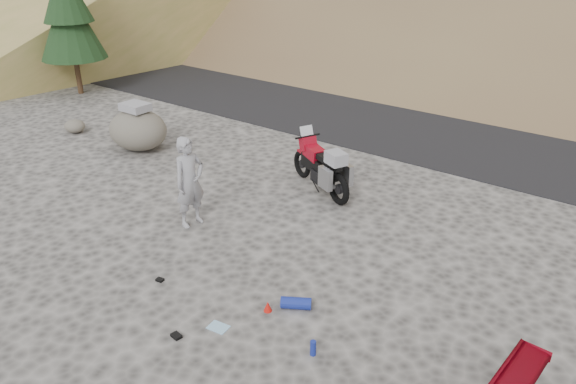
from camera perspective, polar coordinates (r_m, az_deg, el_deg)
name	(u,v)px	position (r m, az deg, el deg)	size (l,w,h in m)	color
ground	(228,241)	(10.70, -6.17, -4.99)	(140.00, 140.00, 0.00)	#403E3B
road	(426,120)	(17.76, 13.85, 7.15)	(120.00, 7.00, 0.05)	black
conifer_verge	(67,8)	(20.80, -21.53, 17.03)	(2.20, 2.20, 5.04)	#332012
motorcycle	(322,168)	(12.35, 3.52, 2.47)	(2.10, 1.18, 1.34)	black
man	(193,223)	(11.40, -9.61, -3.16)	(0.67, 0.44, 1.83)	#97979C
boulder	(138,129)	(15.29, -15.00, 6.17)	(1.88, 1.69, 1.23)	#514C45
small_rock	(75,126)	(17.23, -20.85, 6.27)	(0.78, 0.75, 0.37)	#514C45
gear_blue_mat	(296,303)	(8.90, 0.81, -11.22)	(0.19, 0.19, 0.47)	navy
gear_bottle	(313,348)	(8.08, 2.56, -15.56)	(0.09, 0.09, 0.23)	navy
gear_funnel	(268,306)	(8.85, -2.07, -11.53)	(0.13, 0.13, 0.17)	red
gear_glove_a	(176,336)	(8.56, -11.28, -14.14)	(0.16, 0.11, 0.05)	black
gear_glove_b	(160,280)	(9.78, -12.89, -8.69)	(0.13, 0.09, 0.04)	black
gear_blue_cloth	(218,327)	(8.64, -7.10, -13.47)	(0.30, 0.22, 0.01)	#97C7E9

